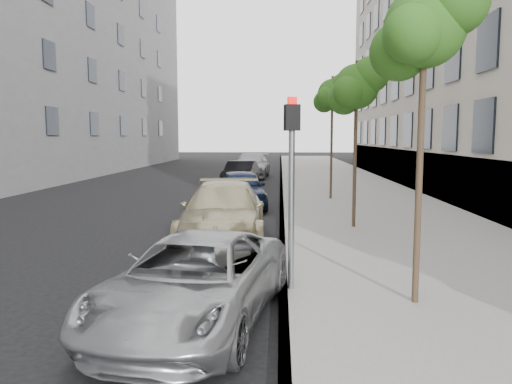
# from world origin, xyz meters

# --- Properties ---
(ground) EXTENTS (160.00, 160.00, 0.00)m
(ground) POSITION_xyz_m (0.00, 0.00, 0.00)
(ground) COLOR black
(ground) RESTS_ON ground
(sidewalk) EXTENTS (6.40, 72.00, 0.14)m
(sidewalk) POSITION_xyz_m (4.30, 24.00, 0.07)
(sidewalk) COLOR gray
(sidewalk) RESTS_ON ground
(curb) EXTENTS (0.15, 72.00, 0.14)m
(curb) POSITION_xyz_m (1.18, 24.00, 0.07)
(curb) COLOR #9E9B93
(curb) RESTS_ON ground
(tree_near) EXTENTS (1.57, 1.37, 4.89)m
(tree_near) POSITION_xyz_m (3.23, 1.50, 4.24)
(tree_near) COLOR #38281C
(tree_near) RESTS_ON sidewalk
(tree_mid) EXTENTS (1.61, 1.41, 4.70)m
(tree_mid) POSITION_xyz_m (3.23, 8.00, 4.04)
(tree_mid) COLOR #38281C
(tree_mid) RESTS_ON sidewalk
(tree_far) EXTENTS (1.57, 1.37, 5.03)m
(tree_far) POSITION_xyz_m (3.23, 14.50, 4.39)
(tree_far) COLOR #38281C
(tree_far) RESTS_ON sidewalk
(signal_pole) EXTENTS (0.27, 0.23, 3.17)m
(signal_pole) POSITION_xyz_m (1.30, 2.09, 2.12)
(signal_pole) COLOR #939699
(signal_pole) RESTS_ON sidewalk
(minivan) EXTENTS (2.79, 4.76, 1.24)m
(minivan) POSITION_xyz_m (-0.10, 0.83, 0.62)
(minivan) COLOR #9E9FA2
(minivan) RESTS_ON ground
(suv) EXTENTS (2.27, 5.18, 1.48)m
(suv) POSITION_xyz_m (-0.34, 6.52, 0.74)
(suv) COLOR tan
(suv) RESTS_ON ground
(sedan_blue) EXTENTS (2.31, 4.41, 1.43)m
(sedan_blue) POSITION_xyz_m (-0.36, 12.69, 0.72)
(sedan_blue) COLOR #101A35
(sedan_blue) RESTS_ON ground
(sedan_black) EXTENTS (1.84, 4.27, 1.37)m
(sedan_black) POSITION_xyz_m (-1.01, 20.53, 0.68)
(sedan_black) COLOR black
(sedan_black) RESTS_ON ground
(sedan_rear) EXTENTS (2.50, 5.54, 1.58)m
(sedan_rear) POSITION_xyz_m (-0.80, 26.47, 0.79)
(sedan_rear) COLOR #95989C
(sedan_rear) RESTS_ON ground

